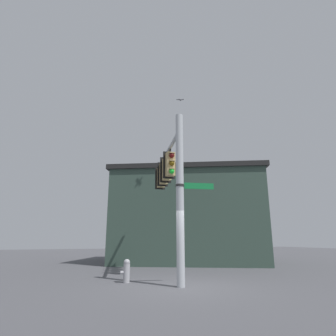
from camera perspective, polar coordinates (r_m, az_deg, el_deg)
ground_plane at (r=10.10m, az=2.62°, el=-22.87°), size 80.00×80.00×0.00m
signal_pole at (r=10.10m, az=2.43°, el=-5.43°), size 0.28×0.28×6.13m
mast_arm at (r=13.28m, az=-0.15°, el=3.14°), size 1.16×5.42×0.15m
traffic_light_nearest_pole at (r=12.29m, az=0.49°, el=0.81°), size 0.54×0.49×1.31m
traffic_light_mid_inner at (r=13.17m, az=-0.21°, el=-0.21°), size 0.54×0.49×1.31m
traffic_light_mid_outer at (r=14.06m, az=-0.83°, el=-1.10°), size 0.54×0.49×1.31m
traffic_light_arm_end at (r=14.95m, az=-1.37°, el=-1.89°), size 0.54×0.49×1.31m
street_name_sign at (r=10.24m, az=4.30°, el=-3.59°), size 1.39×0.40×0.22m
bird_flying at (r=16.97m, az=2.47°, el=13.57°), size 0.40×0.35×0.10m
storefront_building at (r=20.27m, az=4.05°, el=-9.83°), size 12.07×11.19×6.06m
tree_by_storefront at (r=19.75m, az=9.70°, el=-5.54°), size 2.80×2.80×5.85m
fire_hydrant at (r=11.12m, az=-8.35°, el=-19.77°), size 0.35×0.24×0.82m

